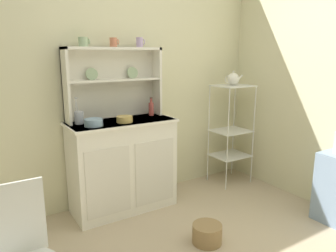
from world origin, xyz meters
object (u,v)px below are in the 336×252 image
Objects in this scene: floor_basket at (207,234)px; porcelain_teapot at (233,79)px; cup_sage_0 at (83,42)px; bowl_mixing_large at (94,122)px; hutch_shelf_unit at (113,77)px; wire_chair at (18,252)px; utensil_jar at (79,117)px; bakers_rack at (231,124)px; jam_bottle at (151,108)px; hutch_cabinet at (123,164)px.

porcelain_teapot is (1.01, 0.85, 1.12)m from floor_basket.
cup_sage_0 is 0.62× the size of bowl_mixing_large.
hutch_shelf_unit is at bearing 171.20° from porcelain_teapot.
wire_chair is at bearing -129.94° from hutch_shelf_unit.
floor_basket is 1.00× the size of utensil_jar.
porcelain_teapot reaches higher than wire_chair.
cup_sage_0 is at bearing 119.96° from floor_basket.
cup_sage_0 reaches higher than bowl_mixing_large.
bakers_rack is at bearing -0.00° from porcelain_teapot.
porcelain_teapot is (1.60, -0.16, -0.37)m from cup_sage_0.
floor_basket is 1.30m from jam_bottle.
bakers_rack is 4.99× the size of porcelain_teapot.
bakers_rack is (1.32, -0.04, 0.25)m from hutch_cabinet.
hutch_shelf_unit is 0.50m from utensil_jar.
utensil_jar is (0.68, 1.16, 0.41)m from wire_chair.
bakers_rack is 2.59m from wire_chair.
cup_sage_0 is at bearing -171.61° from hutch_shelf_unit.
bakers_rack reaches higher than jam_bottle.
utensil_jar is (-1.69, 0.12, 0.23)m from bakers_rack.
hutch_shelf_unit reaches higher than porcelain_teapot.
wire_chair is (-2.37, -1.04, -0.17)m from bakers_rack.
jam_bottle is 0.73m from utensil_jar.
wire_chair is 8.84× the size of cup_sage_0.
floor_basket is at bearing -140.02° from porcelain_teapot.
hutch_shelf_unit is 9.53× the size of cup_sage_0.
bakers_rack is at bearing -1.83° from hutch_cabinet.
hutch_cabinet is 4.37× the size of porcelain_teapot.
hutch_cabinet is 1.51m from wire_chair.
wire_chair is at bearing -126.84° from bowl_mixing_large.
hutch_cabinet is at bearing 14.35° from bowl_mixing_large.
hutch_cabinet is at bearing -24.14° from cup_sage_0.
wire_chair is at bearing -171.86° from floor_basket.
utensil_jar reaches higher than wire_chair.
wire_chair is 5.46× the size of bowl_mixing_large.
hutch_shelf_unit is 1.61m from floor_basket.
jam_bottle is (0.64, -0.04, -0.63)m from cup_sage_0.
floor_basket is at bearing -55.15° from utensil_jar.
hutch_cabinet reaches higher than wire_chair.
floor_basket is 2.45× the size of cup_sage_0.
floor_basket is 1.51× the size of bowl_mixing_large.
floor_basket is 1.04× the size of porcelain_teapot.
bowl_mixing_large reaches higher than wire_chair.
jam_bottle is (-0.96, 0.13, 0.25)m from bakers_rack.
hutch_cabinet is at bearing 178.17° from bakers_rack.
bakers_rack is 0.50m from porcelain_teapot.
hutch_shelf_unit is 1.34m from porcelain_teapot.
utensil_jar is at bearing 175.93° from bakers_rack.
wire_chair is at bearing -133.91° from hutch_cabinet.
hutch_cabinet is 1.35m from bakers_rack.
porcelain_teapot is (-0.00, 0.00, 0.50)m from bakers_rack.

